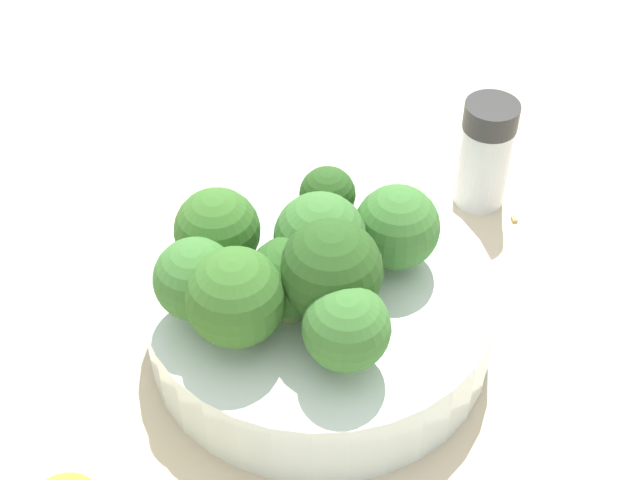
{
  "coord_description": "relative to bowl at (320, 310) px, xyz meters",
  "views": [
    {
      "loc": [
        -0.21,
        0.29,
        0.43
      ],
      "look_at": [
        0.0,
        0.0,
        0.08
      ],
      "focal_mm": 50.0,
      "sensor_mm": 36.0,
      "label": 1
    }
  ],
  "objects": [
    {
      "name": "broccoli_floret_4",
      "position": [
        0.0,
        -0.0,
        0.06
      ],
      "size": [
        0.05,
        0.05,
        0.06
      ],
      "color": "#8EB770",
      "rests_on": "bowl"
    },
    {
      "name": "broccoli_floret_5",
      "position": [
        -0.03,
        -0.04,
        0.05
      ],
      "size": [
        0.05,
        0.05,
        0.05
      ],
      "color": "#7A9E5B",
      "rests_on": "bowl"
    },
    {
      "name": "almond_crumb_3",
      "position": [
        -0.0,
        -0.18,
        -0.02
      ],
      "size": [
        0.01,
        0.01,
        0.01
      ],
      "primitive_type": "cube",
      "rotation": [
        0.0,
        0.0,
        1.23
      ],
      "color": "#AD7F4C",
      "rests_on": "ground_plane"
    },
    {
      "name": "broccoli_floret_8",
      "position": [
        -0.05,
        0.04,
        0.05
      ],
      "size": [
        0.05,
        0.05,
        0.05
      ],
      "color": "#84AD66",
      "rests_on": "bowl"
    },
    {
      "name": "broccoli_floret_0",
      "position": [
        0.04,
        0.06,
        0.05
      ],
      "size": [
        0.05,
        0.05,
        0.05
      ],
      "color": "#8EB770",
      "rests_on": "bowl"
    },
    {
      "name": "broccoli_floret_6",
      "position": [
        -0.02,
        0.02,
        0.06
      ],
      "size": [
        0.06,
        0.06,
        0.07
      ],
      "color": "#7A9E5B",
      "rests_on": "bowl"
    },
    {
      "name": "bowl",
      "position": [
        0.0,
        0.0,
        0.0
      ],
      "size": [
        0.21,
        0.21,
        0.05
      ],
      "primitive_type": "cylinder",
      "color": "silver",
      "rests_on": "ground_plane"
    },
    {
      "name": "broccoli_floret_1",
      "position": [
        0.0,
        0.03,
        0.05
      ],
      "size": [
        0.05,
        0.05,
        0.05
      ],
      "color": "#7A9E5B",
      "rests_on": "bowl"
    },
    {
      "name": "almond_crumb_2",
      "position": [
        -0.05,
        -0.17,
        -0.02
      ],
      "size": [
        0.01,
        0.01,
        0.01
      ],
      "primitive_type": "cube",
      "rotation": [
        0.0,
        0.0,
        5.46
      ],
      "color": "tan",
      "rests_on": "ground_plane"
    },
    {
      "name": "broccoli_floret_3",
      "position": [
        0.02,
        -0.04,
        0.05
      ],
      "size": [
        0.03,
        0.03,
        0.05
      ],
      "color": "#84AD66",
      "rests_on": "bowl"
    },
    {
      "name": "pepper_shaker",
      "position": [
        -0.02,
        -0.17,
        0.02
      ],
      "size": [
        0.04,
        0.04,
        0.08
      ],
      "color": "silver",
      "rests_on": "ground_plane"
    },
    {
      "name": "broccoli_floret_7",
      "position": [
        0.01,
        0.06,
        0.06
      ],
      "size": [
        0.05,
        0.05,
        0.06
      ],
      "color": "#84AD66",
      "rests_on": "bowl"
    },
    {
      "name": "ground_plane",
      "position": [
        0.0,
        0.0,
        -0.02
      ],
      "size": [
        3.0,
        3.0,
        0.0
      ],
      "primitive_type": "plane",
      "color": "beige"
    },
    {
      "name": "broccoli_floret_2",
      "position": [
        0.06,
        0.02,
        0.05
      ],
      "size": [
        0.05,
        0.05,
        0.05
      ],
      "color": "#8EB770",
      "rests_on": "bowl"
    }
  ]
}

